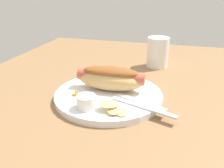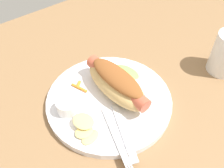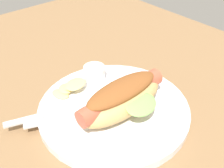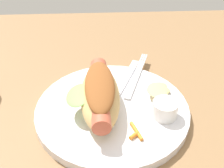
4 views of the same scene
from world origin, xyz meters
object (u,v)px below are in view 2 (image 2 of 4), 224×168
hot_dog (117,82)px  sauce_ramekin (67,106)px  plate (109,100)px  carrot_garnish (79,87)px  chips_pile (85,128)px  knife (124,132)px  fork (118,140)px

hot_dog → sauce_ramekin: bearing=-103.4°
plate → hot_dog: bearing=1.0°
sauce_ramekin → carrot_garnish: sauce_ramekin is taller
plate → chips_pile: chips_pile is taller
knife → carrot_garnish: size_ratio=3.25×
chips_pile → carrot_garnish: chips_pile is taller
hot_dog → knife: 10.65cm
knife → carrot_garnish: bearing=-155.7°
knife → hot_dog: bearing=171.5°
chips_pile → carrot_garnish: 11.59cm
plate → sauce_ramekin: (-8.76, 2.51, 2.27)cm
hot_dog → fork: size_ratio=1.12×
plate → carrot_garnish: size_ratio=6.70×
plate → sauce_ramekin: bearing=164.0°
plate → knife: size_ratio=2.06×
fork → knife: (2.12, 0.60, -0.02)cm
fork → chips_pile: 6.48cm
knife → fork: bearing=-50.6°
plate → hot_dog: 4.61cm
knife → chips_pile: 7.40cm
hot_dog → plate: bearing=-89.7°
chips_pile → knife: bearing=-41.4°
hot_dog → fork: hot_dog is taller
carrot_garnish → knife: bearing=-89.2°
hot_dog → carrot_garnish: (-5.63, 6.51, -2.91)cm
fork → chips_pile: (-3.41, 5.47, 0.69)cm
fork → carrot_garnish: size_ratio=3.84×
chips_pile → carrot_garnish: size_ratio=1.80×
plate → carrot_garnish: 7.47cm
plate → chips_pile: (-8.72, -3.74, 1.69)cm
hot_dog → sauce_ramekin: (-10.99, 2.47, -1.76)cm
sauce_ramekin → fork: bearing=-73.6°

